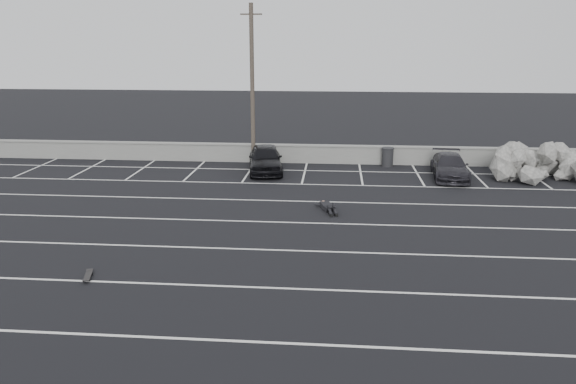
# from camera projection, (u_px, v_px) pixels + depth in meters

# --- Properties ---
(ground) EXTENTS (120.00, 120.00, 0.00)m
(ground) POSITION_uv_depth(u_px,v_px,m) (256.00, 249.00, 19.12)
(ground) COLOR black
(ground) RESTS_ON ground
(seawall) EXTENTS (50.00, 0.45, 1.06)m
(seawall) POSITION_uv_depth(u_px,v_px,m) (290.00, 153.00, 32.43)
(seawall) COLOR gray
(seawall) RESTS_ON ground
(stall_lines) EXTENTS (36.00, 20.05, 0.01)m
(stall_lines) POSITION_uv_depth(u_px,v_px,m) (269.00, 211.00, 23.36)
(stall_lines) COLOR silver
(stall_lines) RESTS_ON ground
(car_left) EXTENTS (2.37, 4.52, 1.47)m
(car_left) POSITION_uv_depth(u_px,v_px,m) (265.00, 159.00, 30.06)
(car_left) COLOR black
(car_left) RESTS_ON ground
(car_right) EXTENTS (2.00, 4.31, 1.22)m
(car_right) POSITION_uv_depth(u_px,v_px,m) (450.00, 166.00, 28.78)
(car_right) COLOR #232127
(car_right) RESTS_ON ground
(utility_pole) EXTENTS (1.17, 0.23, 8.79)m
(utility_pole) POSITION_uv_depth(u_px,v_px,m) (252.00, 86.00, 30.80)
(utility_pole) COLOR #4C4238
(utility_pole) RESTS_ON ground
(trash_bin) EXTENTS (0.80, 0.80, 1.07)m
(trash_bin) POSITION_uv_depth(u_px,v_px,m) (388.00, 157.00, 31.44)
(trash_bin) COLOR #242426
(trash_bin) RESTS_ON ground
(riprap_pile) EXTENTS (5.38, 4.34, 1.39)m
(riprap_pile) POSITION_uv_depth(u_px,v_px,m) (537.00, 168.00, 28.76)
(riprap_pile) COLOR #99968F
(riprap_pile) RESTS_ON ground
(person) EXTENTS (2.13, 2.73, 0.45)m
(person) POSITION_uv_depth(u_px,v_px,m) (326.00, 204.00, 23.65)
(person) COLOR black
(person) RESTS_ON ground
(skateboard) EXTENTS (0.39, 0.77, 0.09)m
(skateboard) POSITION_uv_depth(u_px,v_px,m) (88.00, 276.00, 16.81)
(skateboard) COLOR black
(skateboard) RESTS_ON ground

